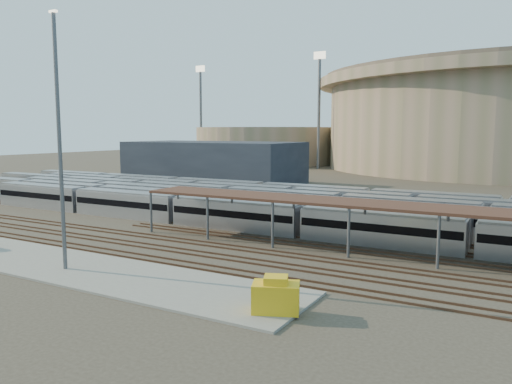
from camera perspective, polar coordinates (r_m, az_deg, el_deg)
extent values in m
plane|color=#383026|center=(58.35, -6.73, -5.57)|extent=(420.00, 420.00, 0.00)
cube|color=gray|center=(51.08, -21.45, -7.72)|extent=(50.00, 9.00, 0.20)
cube|color=#B6B6BB|center=(60.06, 5.28, -3.44)|extent=(112.00, 2.90, 3.60)
cube|color=#B6B6BB|center=(73.05, -6.97, -1.59)|extent=(112.00, 2.90, 3.60)
cube|color=#B6B6BB|center=(69.52, 4.56, -2.00)|extent=(112.00, 2.90, 3.60)
cube|color=#B6B6BB|center=(79.70, -3.18, -0.83)|extent=(112.00, 2.90, 3.60)
cube|color=#B6B6BB|center=(78.92, 4.16, -0.92)|extent=(112.00, 2.90, 3.60)
cube|color=#B6B6BB|center=(86.06, 0.74, -0.24)|extent=(112.00, 2.90, 3.60)
cylinder|color=#55565A|center=(63.81, -11.90, -2.31)|extent=(0.30, 0.30, 5.00)
cylinder|color=#55565A|center=(67.91, -8.90, -1.68)|extent=(0.30, 0.30, 5.00)
cylinder|color=#55565A|center=(58.58, -5.57, -3.01)|extent=(0.30, 0.30, 5.00)
cylinder|color=#55565A|center=(63.02, -2.76, -2.28)|extent=(0.30, 0.30, 5.00)
cylinder|color=#55565A|center=(54.21, 1.91, -3.80)|extent=(0.30, 0.30, 5.00)
cylinder|color=#55565A|center=(58.98, 4.33, -2.93)|extent=(0.30, 0.30, 5.00)
cylinder|color=#55565A|center=(50.92, 10.53, -4.62)|extent=(0.30, 0.30, 5.00)
cylinder|color=#55565A|center=(55.97, 12.32, -3.61)|extent=(0.30, 0.30, 5.00)
cylinder|color=#55565A|center=(48.92, 20.12, -5.41)|extent=(0.30, 0.30, 5.00)
cylinder|color=#55565A|center=(54.16, 21.04, -4.28)|extent=(0.30, 0.30, 5.00)
cube|color=#3D2519|center=(51.87, 16.05, -1.59)|extent=(60.00, 6.00, 0.30)
cube|color=#4C3323|center=(56.97, -7.77, -5.80)|extent=(170.00, 0.12, 0.18)
cube|color=#4C3323|center=(58.14, -6.88, -5.53)|extent=(170.00, 0.12, 0.18)
cube|color=#4C3323|center=(53.92, -10.35, -6.59)|extent=(170.00, 0.12, 0.18)
cube|color=#4C3323|center=(55.05, -9.35, -6.29)|extent=(170.00, 0.12, 0.18)
cube|color=#4C3323|center=(51.00, -13.24, -7.45)|extent=(170.00, 0.12, 0.18)
cube|color=#4C3323|center=(52.08, -12.12, -7.12)|extent=(170.00, 0.12, 0.18)
cylinder|color=gray|center=(186.19, 26.84, 6.67)|extent=(116.00, 116.00, 28.00)
cylinder|color=gray|center=(186.95, 27.11, 11.42)|extent=(124.00, 124.00, 3.00)
cylinder|color=brown|center=(187.17, 27.15, 12.11)|extent=(120.00, 120.00, 1.50)
cylinder|color=gray|center=(199.42, 1.29, 5.38)|extent=(56.00, 56.00, 14.00)
cube|color=#1E232D|center=(122.33, -4.89, 3.39)|extent=(42.00, 20.00, 10.00)
cylinder|color=#55565A|center=(168.55, 7.19, 8.77)|extent=(1.00, 1.00, 36.00)
cube|color=#FFF2CC|center=(170.24, 7.30, 15.24)|extent=(4.00, 0.60, 2.40)
cylinder|color=#55565A|center=(204.09, -6.32, 8.47)|extent=(1.00, 1.00, 36.00)
cube|color=#FFF2CC|center=(205.49, -6.39, 13.82)|extent=(4.00, 0.60, 2.40)
cylinder|color=#55565A|center=(210.62, 17.52, 8.14)|extent=(1.00, 1.00, 36.00)
cube|color=#FFF2CC|center=(211.98, 17.72, 13.33)|extent=(4.00, 0.60, 2.40)
cylinder|color=#55565A|center=(47.50, -21.54, 5.07)|extent=(0.36, 0.36, 22.51)
cube|color=#FFF2CC|center=(48.56, -22.17, 18.58)|extent=(0.80, 0.31, 0.20)
cube|color=gold|center=(35.27, 2.28, -11.94)|extent=(3.76, 3.11, 2.02)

